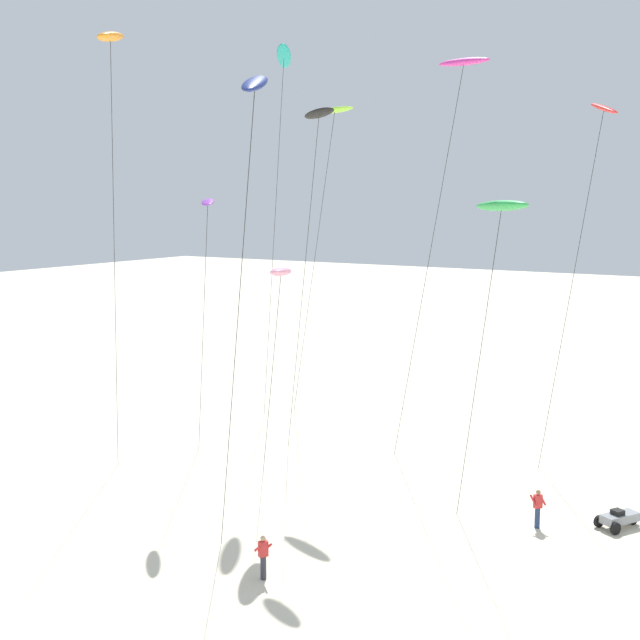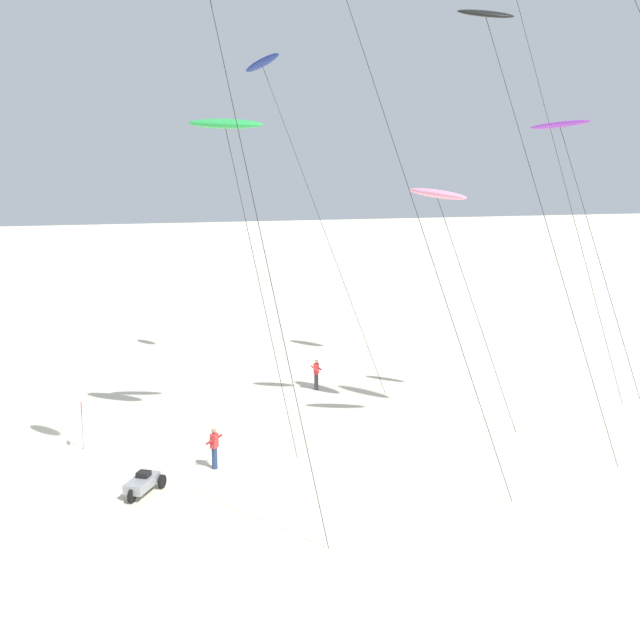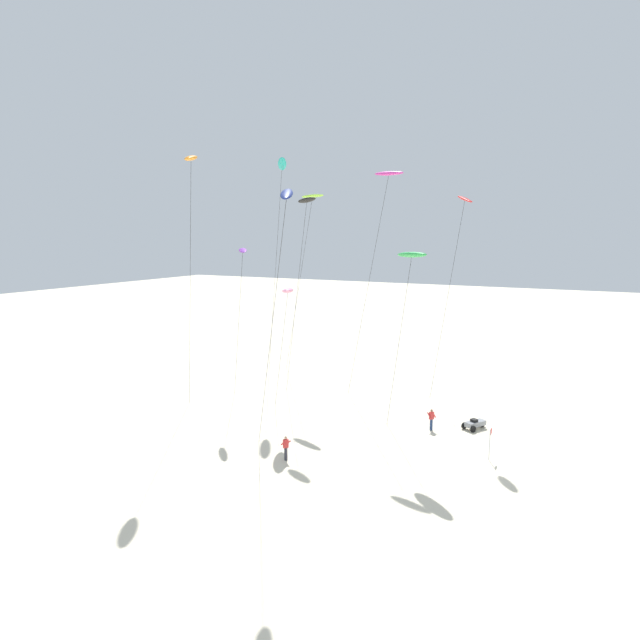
% 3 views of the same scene
% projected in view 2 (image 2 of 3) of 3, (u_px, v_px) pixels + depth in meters
% --- Properties ---
extents(ground_plane, '(260.00, 260.00, 0.00)m').
position_uv_depth(ground_plane, '(110.00, 437.00, 36.95)').
color(ground_plane, beige).
extents(kite_purple, '(4.39, 4.64, 13.97)m').
position_uv_depth(kite_purple, '(561.00, 128.00, 36.79)').
color(kite_purple, purple).
rests_on(kite_purple, ground).
extents(kite_black, '(4.84, 5.70, 18.11)m').
position_uv_depth(kite_black, '(488.00, 20.00, 32.59)').
color(kite_black, black).
rests_on(kite_black, ground).
extents(kite_green, '(3.55, 3.99, 13.89)m').
position_uv_depth(kite_green, '(226.00, 125.00, 33.28)').
color(kite_green, green).
rests_on(kite_green, ground).
extents(kite_navy, '(6.18, 6.31, 17.70)m').
position_uv_depth(kite_navy, '(263.00, 66.00, 43.72)').
color(kite_navy, navy).
rests_on(kite_navy, ground).
extents(kite_pink, '(4.32, 4.17, 11.01)m').
position_uv_depth(kite_pink, '(437.00, 195.00, 37.26)').
color(kite_pink, pink).
rests_on(kite_pink, ground).
extents(kite_flyer_nearest, '(0.71, 0.71, 1.67)m').
position_uv_depth(kite_flyer_nearest, '(316.00, 374.00, 44.45)').
color(kite_flyer_nearest, '#33333D').
rests_on(kite_flyer_nearest, ground).
extents(kite_flyer_middle, '(0.73, 0.73, 1.67)m').
position_uv_depth(kite_flyer_middle, '(214.00, 447.00, 33.05)').
color(kite_flyer_middle, navy).
rests_on(kite_flyer_middle, ground).
extents(beach_buggy, '(2.05, 1.69, 0.82)m').
position_uv_depth(beach_buggy, '(143.00, 483.00, 30.64)').
color(beach_buggy, gray).
rests_on(beach_buggy, ground).
extents(marker_flag, '(0.56, 0.05, 2.10)m').
position_uv_depth(marker_flag, '(82.00, 417.00, 35.01)').
color(marker_flag, gray).
rests_on(marker_flag, ground).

